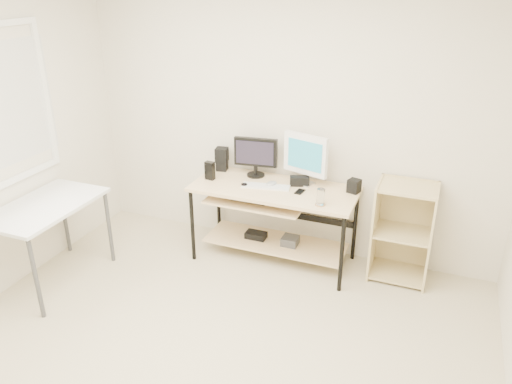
{
  "coord_description": "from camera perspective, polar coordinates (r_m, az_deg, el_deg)",
  "views": [
    {
      "loc": [
        1.37,
        -2.27,
        2.54
      ],
      "look_at": [
        -0.04,
        1.3,
        0.84
      ],
      "focal_mm": 35.0,
      "sensor_mm": 36.0,
      "label": 1
    }
  ],
  "objects": [
    {
      "name": "black_monitor",
      "position": [
        4.71,
        -0.04,
        4.31
      ],
      "size": [
        0.41,
        0.17,
        0.38
      ],
      "rotation": [
        0.0,
        0.0,
        0.13
      ],
      "color": "black",
      "rests_on": "desk"
    },
    {
      "name": "smartphone",
      "position": [
        4.44,
        5.03,
        0.04
      ],
      "size": [
        0.08,
        0.13,
        0.01
      ],
      "primitive_type": "cube",
      "rotation": [
        0.0,
        0.0,
        -0.12
      ],
      "color": "black",
      "rests_on": "desk"
    },
    {
      "name": "side_table",
      "position": [
        4.59,
        -22.89,
        -2.22
      ],
      "size": [
        0.6,
        1.0,
        0.75
      ],
      "color": "white",
      "rests_on": "ground"
    },
    {
      "name": "center_speaker",
      "position": [
        4.57,
        5.0,
        1.27
      ],
      "size": [
        0.19,
        0.13,
        0.09
      ],
      "primitive_type": "cube",
      "rotation": [
        0.0,
        0.0,
        0.33
      ],
      "color": "black",
      "rests_on": "desk"
    },
    {
      "name": "desk",
      "position": [
        4.63,
        1.8,
        -1.8
      ],
      "size": [
        1.5,
        0.65,
        0.75
      ],
      "color": "beige",
      "rests_on": "ground"
    },
    {
      "name": "room",
      "position": [
        3.02,
        -10.56,
        -0.49
      ],
      "size": [
        4.01,
        4.01,
        2.62
      ],
      "color": "#C5B897",
      "rests_on": "ground"
    },
    {
      "name": "coaster",
      "position": [
        4.22,
        7.36,
        -1.43
      ],
      "size": [
        0.11,
        0.11,
        0.01
      ],
      "primitive_type": "cylinder",
      "rotation": [
        0.0,
        0.0,
        -0.25
      ],
      "color": "#9A6D45",
      "rests_on": "desk"
    },
    {
      "name": "speaker_left",
      "position": [
        4.89,
        -3.92,
        3.83
      ],
      "size": [
        0.13,
        0.13,
        0.23
      ],
      "rotation": [
        0.0,
        0.0,
        0.17
      ],
      "color": "black",
      "rests_on": "desk"
    },
    {
      "name": "drinking_glass",
      "position": [
        4.19,
        7.41,
        -0.53
      ],
      "size": [
        0.08,
        0.08,
        0.14
      ],
      "primitive_type": "cylinder",
      "rotation": [
        0.0,
        0.0,
        -0.25
      ],
      "color": "white",
      "rests_on": "coaster"
    },
    {
      "name": "keyboard",
      "position": [
        4.53,
        1.13,
        0.64
      ],
      "size": [
        0.45,
        0.19,
        0.02
      ],
      "primitive_type": "cube",
      "rotation": [
        0.0,
        0.0,
        0.17
      ],
      "color": "white",
      "rests_on": "desk"
    },
    {
      "name": "volume_puck",
      "position": [
        4.54,
        -1.35,
        0.79
      ],
      "size": [
        0.07,
        0.07,
        0.02
      ],
      "primitive_type": "cylinder",
      "rotation": [
        0.0,
        0.0,
        0.16
      ],
      "color": "black",
      "rests_on": "desk"
    },
    {
      "name": "shelf_unit",
      "position": [
        4.6,
        16.44,
        -4.23
      ],
      "size": [
        0.5,
        0.4,
        0.9
      ],
      "color": "#D4C084",
      "rests_on": "ground"
    },
    {
      "name": "white_imac",
      "position": [
        4.52,
        5.66,
        4.13
      ],
      "size": [
        0.44,
        0.17,
        0.47
      ],
      "rotation": [
        0.0,
        0.0,
        -0.29
      ],
      "color": "silver",
      "rests_on": "desk"
    },
    {
      "name": "audio_controller",
      "position": [
        4.69,
        -5.3,
        2.45
      ],
      "size": [
        0.09,
        0.06,
        0.17
      ],
      "primitive_type": "cube",
      "rotation": [
        0.0,
        0.0,
        -0.11
      ],
      "color": "black",
      "rests_on": "desk"
    },
    {
      "name": "speaker_right",
      "position": [
        4.49,
        11.14,
        0.68
      ],
      "size": [
        0.12,
        0.12,
        0.12
      ],
      "primitive_type": "cube",
      "rotation": [
        0.0,
        0.0,
        -0.28
      ],
      "color": "black",
      "rests_on": "desk"
    },
    {
      "name": "mouse",
      "position": [
        4.55,
        1.77,
        0.96
      ],
      "size": [
        0.11,
        0.14,
        0.04
      ],
      "primitive_type": "ellipsoid",
      "rotation": [
        0.0,
        0.0,
        -0.37
      ],
      "color": "#AAAAAF",
      "rests_on": "desk"
    }
  ]
}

